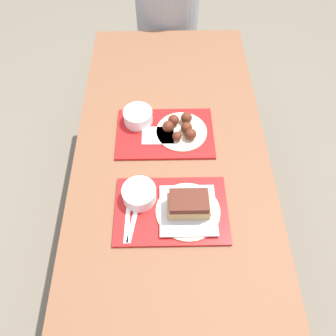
{
  "coord_description": "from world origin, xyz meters",
  "views": [
    {
      "loc": [
        -0.03,
        -0.75,
        1.84
      ],
      "look_at": [
        -0.02,
        -0.03,
        0.77
      ],
      "focal_mm": 35.0,
      "sensor_mm": 36.0,
      "label": 1
    }
  ],
  "objects_px": {
    "tray_far": "(165,133)",
    "bowl_coleslaw_far": "(138,116)",
    "bowl_coleslaw_near": "(139,194)",
    "wings_plate_far": "(181,128)",
    "person_seated_across": "(167,12)",
    "brisket_sandwich_plate": "(188,207)",
    "tray_near": "(171,210)"
  },
  "relations": [
    {
      "from": "tray_far",
      "to": "bowl_coleslaw_far",
      "type": "height_order",
      "value": "bowl_coleslaw_far"
    },
    {
      "from": "tray_far",
      "to": "bowl_coleslaw_near",
      "type": "relative_size",
      "value": 3.31
    },
    {
      "from": "wings_plate_far",
      "to": "person_seated_across",
      "type": "xyz_separation_m",
      "value": [
        -0.04,
        0.98,
        -0.05
      ]
    },
    {
      "from": "brisket_sandwich_plate",
      "to": "tray_near",
      "type": "bearing_deg",
      "value": 171.05
    },
    {
      "from": "bowl_coleslaw_near",
      "to": "bowl_coleslaw_far",
      "type": "xyz_separation_m",
      "value": [
        -0.02,
        0.39,
        0.0
      ]
    },
    {
      "from": "tray_near",
      "to": "brisket_sandwich_plate",
      "type": "relative_size",
      "value": 1.76
    },
    {
      "from": "tray_near",
      "to": "tray_far",
      "type": "bearing_deg",
      "value": 92.87
    },
    {
      "from": "bowl_coleslaw_near",
      "to": "bowl_coleslaw_far",
      "type": "bearing_deg",
      "value": 92.63
    },
    {
      "from": "tray_far",
      "to": "wings_plate_far",
      "type": "bearing_deg",
      "value": 2.6
    },
    {
      "from": "bowl_coleslaw_far",
      "to": "tray_near",
      "type": "bearing_deg",
      "value": -72.86
    },
    {
      "from": "bowl_coleslaw_near",
      "to": "person_seated_across",
      "type": "distance_m",
      "value": 1.32
    },
    {
      "from": "bowl_coleslaw_near",
      "to": "person_seated_across",
      "type": "height_order",
      "value": "person_seated_across"
    },
    {
      "from": "bowl_coleslaw_far",
      "to": "person_seated_across",
      "type": "height_order",
      "value": "person_seated_across"
    },
    {
      "from": "tray_far",
      "to": "person_seated_across",
      "type": "distance_m",
      "value": 0.99
    },
    {
      "from": "tray_far",
      "to": "wings_plate_far",
      "type": "xyz_separation_m",
      "value": [
        0.07,
        0.0,
        0.03
      ]
    },
    {
      "from": "person_seated_across",
      "to": "bowl_coleslaw_far",
      "type": "bearing_deg",
      "value": -98.84
    },
    {
      "from": "tray_far",
      "to": "bowl_coleslaw_far",
      "type": "relative_size",
      "value": 3.31
    },
    {
      "from": "wings_plate_far",
      "to": "person_seated_across",
      "type": "relative_size",
      "value": 0.32
    },
    {
      "from": "bowl_coleslaw_near",
      "to": "wings_plate_far",
      "type": "bearing_deg",
      "value": 62.73
    },
    {
      "from": "bowl_coleslaw_far",
      "to": "tray_far",
      "type": "bearing_deg",
      "value": -29.92
    },
    {
      "from": "bowl_coleslaw_near",
      "to": "bowl_coleslaw_far",
      "type": "relative_size",
      "value": 1.0
    },
    {
      "from": "brisket_sandwich_plate",
      "to": "wings_plate_far",
      "type": "distance_m",
      "value": 0.39
    },
    {
      "from": "bowl_coleslaw_far",
      "to": "bowl_coleslaw_near",
      "type": "bearing_deg",
      "value": -87.37
    },
    {
      "from": "tray_near",
      "to": "brisket_sandwich_plate",
      "type": "bearing_deg",
      "value": -8.95
    },
    {
      "from": "bowl_coleslaw_far",
      "to": "wings_plate_far",
      "type": "bearing_deg",
      "value": -19.11
    },
    {
      "from": "tray_near",
      "to": "wings_plate_far",
      "type": "distance_m",
      "value": 0.38
    },
    {
      "from": "tray_near",
      "to": "bowl_coleslaw_far",
      "type": "xyz_separation_m",
      "value": [
        -0.14,
        0.44,
        0.04
      ]
    },
    {
      "from": "bowl_coleslaw_far",
      "to": "wings_plate_far",
      "type": "relative_size",
      "value": 0.57
    },
    {
      "from": "tray_far",
      "to": "wings_plate_far",
      "type": "distance_m",
      "value": 0.07
    },
    {
      "from": "wings_plate_far",
      "to": "tray_far",
      "type": "bearing_deg",
      "value": -177.4
    },
    {
      "from": "tray_near",
      "to": "bowl_coleslaw_far",
      "type": "distance_m",
      "value": 0.46
    },
    {
      "from": "wings_plate_far",
      "to": "tray_near",
      "type": "bearing_deg",
      "value": -97.53
    }
  ]
}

